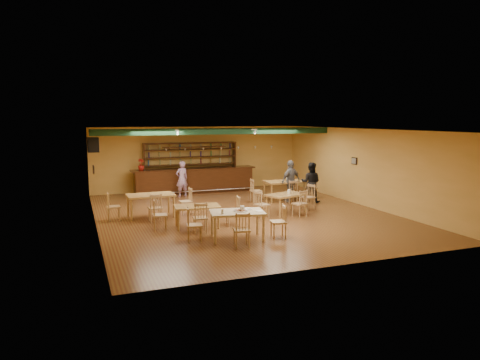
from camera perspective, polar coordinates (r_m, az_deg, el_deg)
name	(u,v)px	position (r m, az deg, el deg)	size (l,w,h in m)	color
floor	(243,214)	(15.96, 0.38, -4.39)	(12.00, 12.00, 0.00)	brown
ceiling_beam	(219,131)	(18.25, -2.76, 6.24)	(10.00, 0.30, 0.25)	black
track_rail_left	(172,130)	(18.37, -8.73, 6.38)	(0.05, 2.50, 0.05)	white
track_rail_right	(245,129)	(19.28, 0.68, 6.54)	(0.05, 2.50, 0.05)	white
ac_unit	(94,145)	(18.82, -18.20, 4.32)	(0.34, 0.70, 0.48)	white
picture_left	(93,169)	(15.68, -18.22, 1.28)	(0.04, 0.34, 0.28)	black
picture_right	(354,161)	(18.46, 14.39, 2.38)	(0.04, 0.34, 0.28)	black
bar_counter	(194,180)	(20.58, -5.85, -0.05)	(5.70, 0.85, 1.13)	#34190A
back_bar_hutch	(191,167)	(21.11, -6.30, 1.72)	(4.41, 0.40, 2.28)	#34190A
poinsettia	(141,165)	(20.01, -12.54, 1.94)	(0.28, 0.28, 0.51)	#AF1810
dining_table_a	(151,206)	(15.74, -11.32, -3.24)	(1.59, 0.96, 0.80)	olive
dining_table_b	(284,191)	(18.71, 5.67, -1.35)	(1.61, 0.96, 0.80)	olive
dining_table_c	(197,217)	(14.05, -5.49, -4.68)	(1.39, 0.84, 0.70)	olive
dining_table_d	(286,204)	(16.14, 5.90, -3.02)	(1.41, 0.84, 0.70)	olive
near_table	(237,225)	(12.65, -0.38, -5.81)	(1.50, 0.97, 0.80)	#D0BA8B
pizza_tray	(241,211)	(12.59, 0.08, -3.96)	(0.40, 0.40, 0.01)	silver
parmesan_shaker	(223,212)	(12.24, -2.25, -4.08)	(0.07, 0.07, 0.11)	#EAE5C6
napkin_stack	(247,208)	(12.88, 0.87, -3.65)	(0.20, 0.15, 0.03)	white
pizza_server	(245,210)	(12.69, 0.68, -3.81)	(0.32, 0.09, 0.00)	silver
side_plate	(259,211)	(12.57, 2.49, -3.99)	(0.22, 0.22, 0.01)	white
patron_bar	(182,179)	(19.57, -7.43, 0.14)	(0.57, 0.37, 1.55)	#9B4FAB
patron_right_a	(311,182)	(18.32, 9.03, -0.30)	(0.79, 0.62, 1.63)	black
patron_right_b	(291,181)	(18.36, 6.51, -0.13)	(1.00, 0.41, 1.70)	slate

